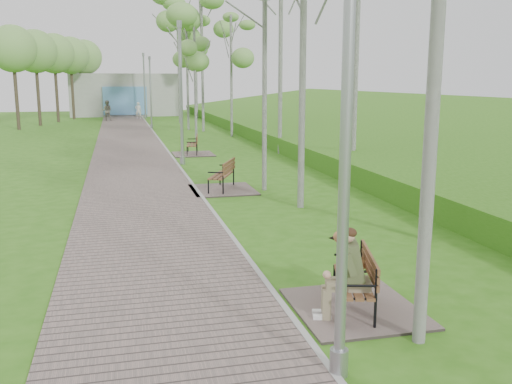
# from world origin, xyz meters

# --- Properties ---
(ground) EXTENTS (120.00, 120.00, 0.00)m
(ground) POSITION_xyz_m (0.00, 0.00, 0.00)
(ground) COLOR #2F6714
(ground) RESTS_ON ground
(walkway) EXTENTS (3.50, 67.00, 0.04)m
(walkway) POSITION_xyz_m (-1.75, 21.50, 0.02)
(walkway) COLOR #675853
(walkway) RESTS_ON ground
(kerb) EXTENTS (0.10, 67.00, 0.05)m
(kerb) POSITION_xyz_m (0.00, 21.50, 0.03)
(kerb) COLOR #999993
(kerb) RESTS_ON ground
(embankment) EXTENTS (14.00, 70.00, 1.60)m
(embankment) POSITION_xyz_m (12.00, 20.00, 0.00)
(embankment) COLOR #4D8A25
(embankment) RESTS_ON ground
(building_north) EXTENTS (10.00, 5.20, 4.00)m
(building_north) POSITION_xyz_m (-1.50, 50.97, 1.99)
(building_north) COLOR #9E9E99
(building_north) RESTS_ON ground
(bench_main) EXTENTS (1.82, 2.03, 1.59)m
(bench_main) POSITION_xyz_m (0.95, 0.87, 0.45)
(bench_main) COLOR #675853
(bench_main) RESTS_ON ground
(bench_second) EXTENTS (1.95, 2.17, 1.20)m
(bench_second) POSITION_xyz_m (0.77, 10.75, 0.22)
(bench_second) COLOR #675853
(bench_second) RESTS_ON ground
(bench_third) EXTENTS (1.85, 2.06, 1.14)m
(bench_third) POSITION_xyz_m (1.02, 19.73, 0.21)
(bench_third) COLOR #675853
(bench_third) RESTS_ON ground
(lamp_post_near) EXTENTS (0.22, 0.22, 5.67)m
(lamp_post_near) POSITION_xyz_m (0.06, -0.85, 2.65)
(lamp_post_near) COLOR #94969B
(lamp_post_near) RESTS_ON ground
(lamp_post_second) EXTENTS (0.22, 0.22, 5.72)m
(lamp_post_second) POSITION_xyz_m (0.22, 16.70, 2.67)
(lamp_post_second) COLOR #94969B
(lamp_post_second) RESTS_ON ground
(lamp_post_third) EXTENTS (0.19, 0.19, 5.04)m
(lamp_post_third) POSITION_xyz_m (0.08, 34.81, 2.36)
(lamp_post_third) COLOR #94969B
(lamp_post_third) RESTS_ON ground
(lamp_post_far) EXTENTS (0.22, 0.22, 5.77)m
(lamp_post_far) POSITION_xyz_m (0.22, 46.23, 2.70)
(lamp_post_far) COLOR #94969B
(lamp_post_far) RESTS_ON ground
(pedestrian_near) EXTENTS (0.56, 0.37, 1.51)m
(pedestrian_near) POSITION_xyz_m (-0.45, 44.90, 0.75)
(pedestrian_near) COLOR silver
(pedestrian_near) RESTS_ON ground
(pedestrian_far) EXTENTS (0.91, 0.75, 1.73)m
(pedestrian_far) POSITION_xyz_m (-3.10, 43.18, 0.86)
(pedestrian_far) COLOR gray
(pedestrian_far) RESTS_ON ground
(birch_mid_c) EXTENTS (2.33, 2.33, 6.50)m
(birch_mid_c) POSITION_xyz_m (1.98, 25.39, 5.11)
(birch_mid_c) COLOR silver
(birch_mid_c) RESTS_ON ground
(birch_far_a) EXTENTS (2.23, 2.23, 7.49)m
(birch_far_a) POSITION_xyz_m (4.48, 27.67, 5.88)
(birch_far_a) COLOR silver
(birch_far_a) RESTS_ON ground
(birch_far_b) EXTENTS (2.70, 2.70, 8.27)m
(birch_far_b) POSITION_xyz_m (2.51, 33.21, 6.49)
(birch_far_b) COLOR silver
(birch_far_b) RESTS_ON ground
(birch_far_c) EXTENTS (2.95, 2.95, 10.60)m
(birch_far_c) POSITION_xyz_m (3.31, 31.59, 8.32)
(birch_far_c) COLOR silver
(birch_far_c) RESTS_ON ground
(birch_distant_a) EXTENTS (2.97, 2.97, 10.93)m
(birch_distant_a) POSITION_xyz_m (2.62, 39.44, 8.58)
(birch_distant_a) COLOR silver
(birch_distant_a) RESTS_ON ground
(birch_distant_b) EXTENTS (2.21, 2.21, 7.11)m
(birch_distant_b) POSITION_xyz_m (4.75, 44.92, 5.58)
(birch_distant_b) COLOR silver
(birch_distant_b) RESTS_ON ground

